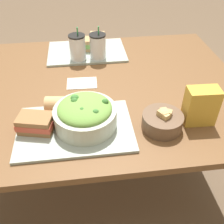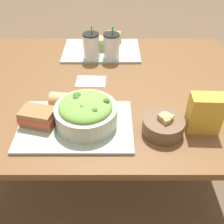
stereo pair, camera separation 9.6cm
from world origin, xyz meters
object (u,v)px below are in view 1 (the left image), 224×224
Objects in this scene: baguette_near at (59,104)px; napkin_folded at (82,83)px; sandwich_far at (87,44)px; soup_bowl at (162,121)px; salad_bowl at (85,114)px; baguette_far at (98,37)px; chip_bag at (201,106)px; drink_cup_red at (98,47)px; drink_cup_dark at (78,48)px; sandwich_near at (36,123)px.

baguette_near reaches higher than napkin_folded.
napkin_folded is (-0.05, -0.34, -0.04)m from sandwich_far.
sandwich_far is 0.35m from napkin_folded.
soup_bowl is 0.42m from baguette_near.
salad_bowl is 2.18× the size of baguette_near.
baguette_far is (0.11, 0.75, -0.02)m from salad_bowl.
sandwich_far is at bearing 122.84° from chip_bag.
soup_bowl is 0.81m from baguette_far.
chip_bag is (0.35, -0.57, 0.00)m from drink_cup_red.
drink_cup_dark is (-0.30, 0.59, 0.04)m from soup_bowl.
chip_bag is (0.55, -0.12, 0.03)m from baguette_near.
baguette_far is at bearing 115.44° from chip_bag.
sandwich_far is 0.13m from drink_cup_red.
baguette_far is 0.21m from drink_cup_red.
drink_cup_dark reaches higher than napkin_folded.
sandwich_far is 0.79m from chip_bag.
sandwich_far is 0.73× the size of drink_cup_dark.
sandwich_near is at bearing 175.54° from soup_bowl.
salad_bowl reaches higher than napkin_folded.
salad_bowl reaches higher than sandwich_far.
drink_cup_dark is 0.11m from drink_cup_red.
drink_cup_dark is at bearing 92.11° from napkin_folded.
sandwich_near is 0.83× the size of drink_cup_red.
drink_cup_red reaches higher than soup_bowl.
sandwich_near is 1.13× the size of sandwich_far.
salad_bowl is at bearing -88.65° from drink_cup_dark.
drink_cup_red is (-0.02, -0.21, 0.03)m from baguette_far.
salad_bowl is at bearing -179.57° from baguette_far.
soup_bowl is 0.46m from napkin_folded.
sandwich_near is at bearing -103.06° from sandwich_far.
sandwich_far is at bearing -7.03° from baguette_near.
soup_bowl is at bearing 9.20° from sandwich_near.
baguette_near is (0.08, 0.10, 0.00)m from sandwich_near.
baguette_near reaches higher than sandwich_near.
soup_bowl reaches higher than baguette_far.
salad_bowl reaches higher than sandwich_near.
soup_bowl is at bearing -71.59° from drink_cup_red.
drink_cup_dark is 0.24m from napkin_folded.
chip_bag is at bearing -58.68° from drink_cup_red.
soup_bowl reaches higher than sandwich_far.
napkin_folded is (0.18, 0.32, -0.04)m from sandwich_near.
baguette_far is at bearing -10.84° from baguette_near.
baguette_far is 0.53× the size of drink_cup_red.
salad_bowl is 1.82× the size of sandwich_far.
sandwich_far is at bearing 109.57° from soup_bowl.
drink_cup_dark is at bearing -3.93° from baguette_near.
baguette_far is 0.52× the size of drink_cup_dark.
chip_bag reaches higher than sandwich_near.
sandwich_near is 0.13m from baguette_near.
baguette_near is 0.24m from napkin_folded.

